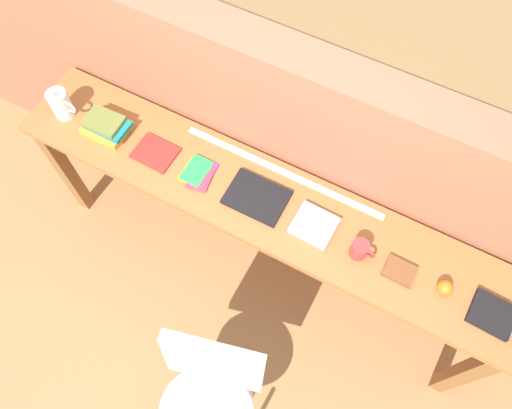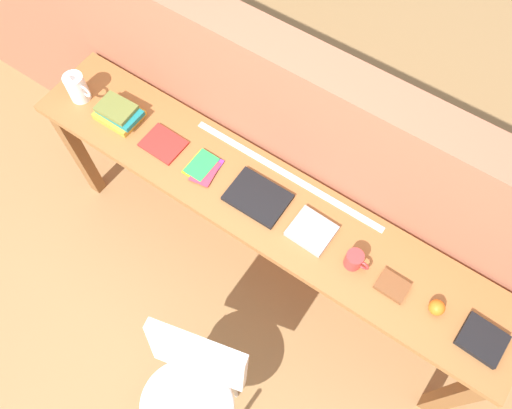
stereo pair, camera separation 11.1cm
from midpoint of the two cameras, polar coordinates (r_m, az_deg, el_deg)
The scene contains 15 objects.
ground_plane at distance 3.02m, azimuth -3.35°, elevation -11.53°, with size 40.00×40.00×0.00m, color #9E7547.
brick_wall_back at distance 2.56m, azimuth 2.89°, elevation 5.21°, with size 6.00×0.20×1.48m, color #9E5B42.
sideboard at distance 2.41m, azimuth -0.76°, elevation -0.83°, with size 2.50×0.44×0.88m.
chair_white_moulded at distance 2.41m, azimuth -6.78°, elevation -20.93°, with size 0.54×0.55×0.89m.
pitcher_white at distance 2.67m, azimuth -22.54°, elevation 10.53°, with size 0.14×0.10×0.18m.
book_stack_leftmost at distance 2.57m, azimuth -17.94°, elevation 8.54°, with size 0.23×0.17×0.08m.
magazine_cycling at distance 2.46m, azimuth -12.71°, elevation 5.72°, with size 0.20×0.16×0.01m, color red.
pamphlet_pile_colourful at distance 2.36m, azimuth -7.93°, elevation 3.55°, with size 0.16×0.18×0.01m.
book_open_centre at distance 2.27m, azimuth -1.31°, elevation 0.78°, with size 0.27×0.20×0.02m, color black.
book_grey_hardcover at distance 2.22m, azimuth 5.25°, elevation -2.44°, with size 0.18×0.17×0.03m, color #9E9EA3.
mug at distance 2.16m, azimuth 10.36°, elevation -5.16°, with size 0.11×0.08×0.09m.
leather_journal_brown at distance 2.20m, azimuth 14.69°, elevation -7.46°, with size 0.13×0.10×0.02m, color brown.
sports_ball_small at distance 2.21m, azimuth 19.45°, elevation -9.02°, with size 0.07×0.07×0.07m, color orange.
book_repair_rightmost at distance 2.27m, azimuth 24.08°, elevation -11.46°, with size 0.17×0.15×0.03m, color black.
ruler_metal_back_edge at distance 2.35m, azimuth 1.69°, elevation 3.72°, with size 1.02×0.03×0.00m, color silver.
Camera 1 is at (0.47, -0.64, 2.91)m, focal length 35.00 mm.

